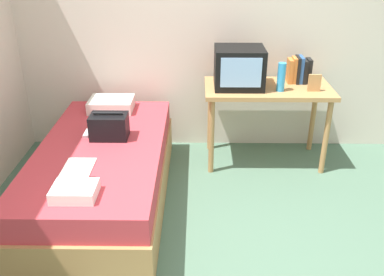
% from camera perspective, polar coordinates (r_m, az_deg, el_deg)
% --- Properties ---
extents(ground_plane, '(8.00, 8.00, 0.00)m').
position_cam_1_polar(ground_plane, '(2.95, 4.61, -17.78)').
color(ground_plane, '#4C6B56').
extents(wall_back, '(5.20, 0.10, 2.60)m').
position_cam_1_polar(wall_back, '(4.20, 3.58, 15.74)').
color(wall_back, beige).
rests_on(wall_back, ground).
extents(bed, '(1.00, 2.00, 0.52)m').
position_cam_1_polar(bed, '(3.55, -11.84, -4.77)').
color(bed, '#B27F4C').
rests_on(bed, ground).
extents(desk, '(1.16, 0.60, 0.77)m').
position_cam_1_polar(desk, '(4.01, 10.11, 5.51)').
color(desk, '#B27F4C').
rests_on(desk, ground).
extents(tv, '(0.44, 0.39, 0.36)m').
position_cam_1_polar(tv, '(3.88, 6.36, 9.40)').
color(tv, black).
rests_on(tv, desk).
extents(water_bottle, '(0.07, 0.07, 0.26)m').
position_cam_1_polar(water_bottle, '(3.84, 11.93, 8.03)').
color(water_bottle, '#3399DB').
rests_on(water_bottle, desk).
extents(book_row, '(0.21, 0.17, 0.25)m').
position_cam_1_polar(book_row, '(4.12, 14.20, 8.83)').
color(book_row, '#CC7233').
rests_on(book_row, desk).
extents(picture_frame, '(0.11, 0.02, 0.15)m').
position_cam_1_polar(picture_frame, '(3.92, 16.16, 7.14)').
color(picture_frame, '#B27F4C').
rests_on(picture_frame, desk).
extents(pillow, '(0.41, 0.31, 0.11)m').
position_cam_1_polar(pillow, '(4.09, -10.80, 4.47)').
color(pillow, silver).
rests_on(pillow, bed).
extents(handbag, '(0.30, 0.20, 0.23)m').
position_cam_1_polar(handbag, '(3.50, -11.09, 1.55)').
color(handbag, black).
rests_on(handbag, bed).
extents(magazine, '(0.21, 0.29, 0.01)m').
position_cam_1_polar(magazine, '(3.13, -15.11, -3.91)').
color(magazine, white).
rests_on(magazine, bed).
extents(remote_dark, '(0.04, 0.16, 0.02)m').
position_cam_1_polar(remote_dark, '(2.90, -13.50, -6.04)').
color(remote_dark, black).
rests_on(remote_dark, bed).
extents(remote_silver, '(0.04, 0.14, 0.02)m').
position_cam_1_polar(remote_silver, '(3.63, -13.92, 0.64)').
color(remote_silver, '#B7B7BC').
rests_on(remote_silver, bed).
extents(folded_towel, '(0.28, 0.22, 0.08)m').
position_cam_1_polar(folded_towel, '(2.80, -15.52, -6.95)').
color(folded_towel, white).
rests_on(folded_towel, bed).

